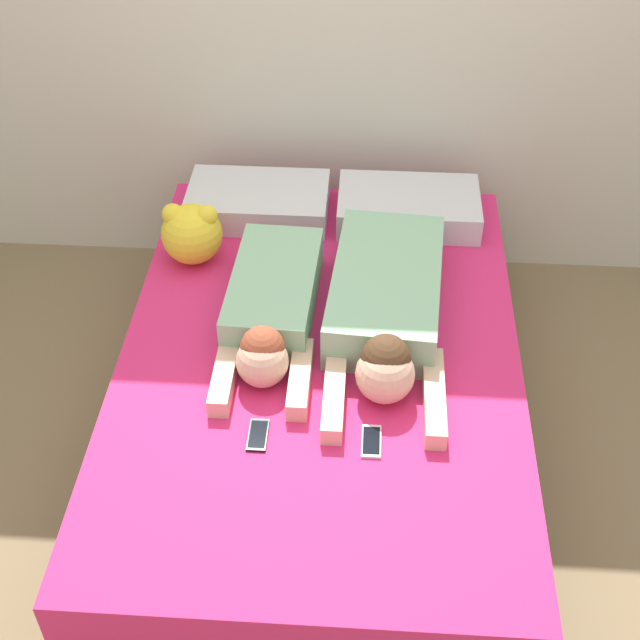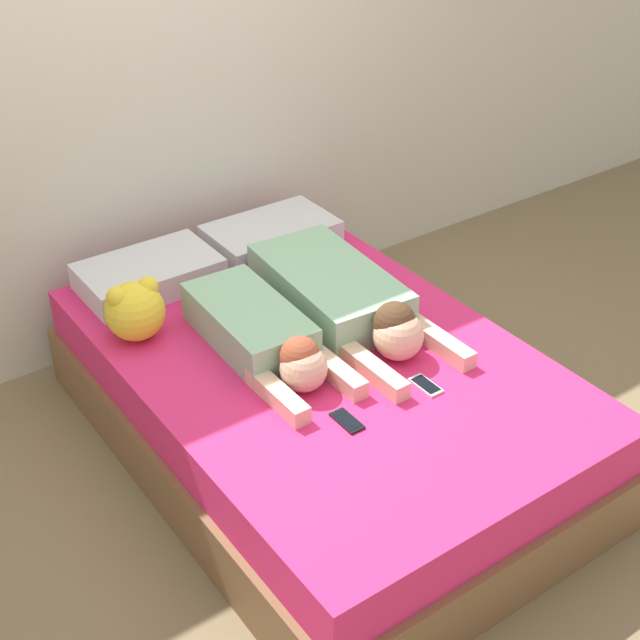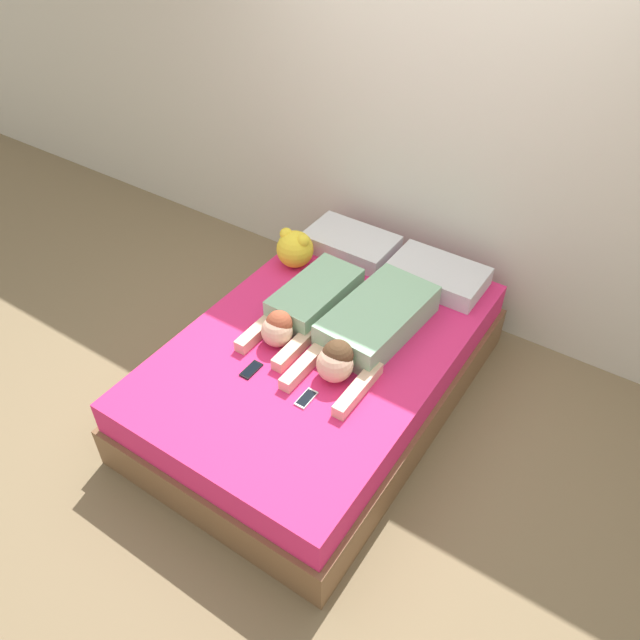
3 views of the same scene
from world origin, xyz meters
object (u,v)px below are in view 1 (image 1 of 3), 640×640
person_right (386,308)px  cell_phone_right (371,441)px  pillow_head_left (258,202)px  person_left (271,310)px  plush_toy (192,233)px  bed (320,400)px  pillow_head_right (408,207)px  cell_phone_left (258,435)px

person_right → cell_phone_right: size_ratio=7.94×
cell_phone_right → pillow_head_left: bearing=112.0°
person_right → cell_phone_right: person_right is taller
pillow_head_left → person_right: bearing=-52.2°
person_left → plush_toy: (-0.35, 0.40, 0.04)m
bed → pillow_head_right: bearing=69.5°
pillow_head_left → bed: bearing=-69.5°
pillow_head_left → pillow_head_right: (0.64, 0.00, 0.00)m
person_right → cell_phone_left: 0.69m
pillow_head_left → cell_phone_right: (0.51, -1.27, -0.06)m
pillow_head_right → plush_toy: plush_toy is taller
pillow_head_left → plush_toy: bearing=-123.1°
pillow_head_right → pillow_head_left: bearing=180.0°
pillow_head_right → cell_phone_left: bearing=-111.3°
bed → cell_phone_left: (-0.17, -0.41, 0.25)m
cell_phone_right → bed: bearing=114.8°
pillow_head_left → person_left: bearing=-79.7°
pillow_head_left → person_left: 0.75m
bed → cell_phone_right: 0.52m
cell_phone_left → plush_toy: 1.00m
person_right → cell_phone_right: (-0.04, -0.56, -0.09)m
person_right → cell_phone_right: 0.57m
pillow_head_right → person_left: size_ratio=0.67×
pillow_head_right → cell_phone_right: (-0.13, -1.27, -0.06)m
cell_phone_left → cell_phone_right: bearing=-0.6°
person_left → plush_toy: 0.54m
pillow_head_right → cell_phone_right: bearing=-95.8°
person_left → plush_toy: bearing=131.5°
person_left → pillow_head_left: bearing=100.3°
cell_phone_left → person_right: bearing=54.1°
pillow_head_left → pillow_head_right: size_ratio=1.00×
bed → person_right: bearing=32.5°
pillow_head_left → plush_toy: plush_toy is taller
plush_toy → pillow_head_right: bearing=21.4°
bed → pillow_head_left: (-0.32, 0.85, 0.31)m
pillow_head_right → person_left: bearing=-124.4°
bed → person_right: 0.43m
pillow_head_left → cell_phone_left: (0.15, -1.27, -0.06)m
bed → pillow_head_left: size_ratio=3.70×
person_left → plush_toy: size_ratio=3.47×
pillow_head_right → cell_phone_right: pillow_head_right is taller
person_right → plush_toy: size_ratio=4.24×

